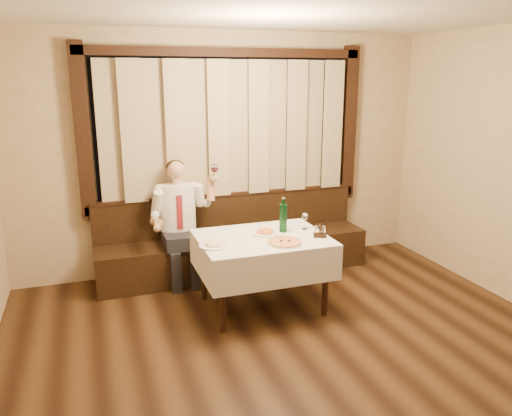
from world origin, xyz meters
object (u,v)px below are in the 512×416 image
object	(u,v)px
pizza	(285,242)
green_bottle	(283,217)
pasta_red	(265,230)
cruet_caddy	(320,232)
seated_man	(179,213)
banquette	(234,247)
pasta_cream	(214,243)
dining_table	(263,247)

from	to	relation	value
pizza	green_bottle	xyz separation A→B (m)	(0.13, 0.35, 0.14)
green_bottle	pasta_red	bearing A→B (deg)	-176.53
cruet_caddy	seated_man	xyz separation A→B (m)	(-1.18, 1.13, 0.01)
banquette	green_bottle	size ratio (longest dim) A/B	8.91
banquette	green_bottle	world-z (taller)	green_bottle
banquette	pasta_cream	xyz separation A→B (m)	(-0.53, -1.15, 0.48)
dining_table	cruet_caddy	world-z (taller)	cruet_caddy
pasta_cream	cruet_caddy	world-z (taller)	cruet_caddy
pizza	cruet_caddy	size ratio (longest dim) A/B	2.44
dining_table	pasta_red	distance (m)	0.17
pasta_cream	seated_man	size ratio (longest dim) A/B	0.20
dining_table	green_bottle	world-z (taller)	green_bottle
pasta_cream	seated_man	xyz separation A→B (m)	(-0.12, 1.06, 0.02)
seated_man	cruet_caddy	bearing A→B (deg)	-43.71
pizza	pasta_red	xyz separation A→B (m)	(-0.07, 0.34, 0.02)
cruet_caddy	pasta_cream	bearing A→B (deg)	-160.24
pizza	seated_man	distance (m)	1.43
dining_table	pasta_cream	world-z (taller)	pasta_cream
pasta_red	cruet_caddy	size ratio (longest dim) A/B	2.05
cruet_caddy	seated_man	bearing A→B (deg)	159.75
cruet_caddy	pizza	bearing A→B (deg)	-146.53
pizza	seated_man	bearing A→B (deg)	122.91
pizza	cruet_caddy	world-z (taller)	cruet_caddy
pasta_red	pasta_cream	bearing A→B (deg)	-160.95
dining_table	seated_man	size ratio (longest dim) A/B	0.91
banquette	seated_man	size ratio (longest dim) A/B	2.29
pizza	pasta_cream	xyz separation A→B (m)	(-0.66, 0.14, 0.02)
green_bottle	cruet_caddy	distance (m)	0.41
seated_man	pizza	bearing A→B (deg)	-57.09
green_bottle	cruet_caddy	world-z (taller)	green_bottle
dining_table	pasta_cream	distance (m)	0.56
dining_table	pasta_red	xyz separation A→B (m)	(0.06, 0.08, 0.14)
dining_table	pasta_cream	bearing A→B (deg)	-166.67
pasta_red	pasta_cream	distance (m)	0.62
banquette	pasta_cream	distance (m)	1.35
pizza	dining_table	bearing A→B (deg)	115.39
pizza	seated_man	world-z (taller)	seated_man
seated_man	pasta_cream	bearing A→B (deg)	-83.51
banquette	green_bottle	bearing A→B (deg)	-74.82
pasta_cream	seated_man	world-z (taller)	seated_man
pizza	pasta_red	distance (m)	0.35
banquette	green_bottle	xyz separation A→B (m)	(0.25, -0.93, 0.60)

